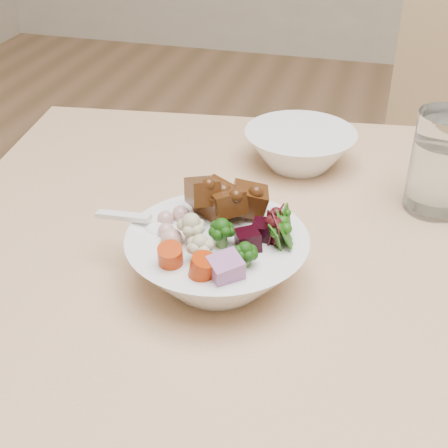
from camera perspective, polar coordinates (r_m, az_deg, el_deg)
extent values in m
cylinder|color=#DAAF80|center=(1.28, -11.15, -6.38)|extent=(0.06, 0.06, 0.66)
cylinder|color=tan|center=(1.41, 10.60, -9.09)|extent=(0.03, 0.03, 0.40)
cylinder|color=tan|center=(1.66, 13.87, -2.11)|extent=(0.03, 0.03, 0.40)
sphere|color=black|center=(0.64, -0.21, -1.20)|extent=(0.03, 0.03, 0.03)
sphere|color=beige|center=(0.65, -3.00, -0.87)|extent=(0.04, 0.04, 0.04)
cube|color=black|center=(0.66, 3.79, -0.78)|extent=(0.03, 0.03, 0.02)
cube|color=#9D5E99|center=(0.60, 0.18, -4.20)|extent=(0.04, 0.04, 0.03)
cylinder|color=#B53C04|center=(0.62, -4.92, -3.09)|extent=(0.03, 0.03, 0.03)
sphere|color=tan|center=(0.67, -5.30, -0.64)|extent=(0.02, 0.02, 0.02)
ellipsoid|color=white|center=(0.68, -5.86, -0.50)|extent=(0.04, 0.03, 0.01)
cube|color=white|center=(0.70, -9.20, 0.72)|extent=(0.07, 0.02, 0.02)
cylinder|color=white|center=(0.84, 19.25, 5.30)|extent=(0.08, 0.08, 0.13)
cylinder|color=white|center=(0.85, 19.04, 4.30)|extent=(0.07, 0.07, 0.09)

